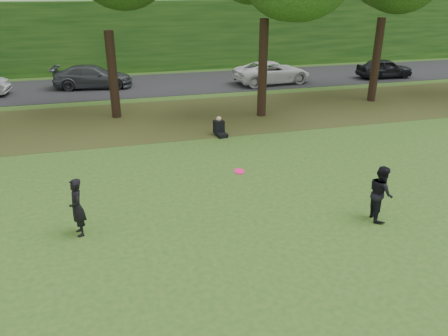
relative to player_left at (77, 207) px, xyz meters
name	(u,v)px	position (x,y,z in m)	size (l,w,h in m)	color
ground	(278,272)	(4.40, -2.90, -0.78)	(120.00, 120.00, 0.00)	#2B5319
leaf_litter	(180,117)	(4.40, 10.10, -0.78)	(60.00, 7.00, 0.01)	#423317
street	(159,84)	(4.40, 18.10, -0.77)	(70.00, 7.00, 0.02)	black
far_hedge	(147,35)	(4.40, 24.10, 1.72)	(70.00, 3.00, 5.00)	#154313
player_left	(77,207)	(0.00, 0.00, 0.00)	(0.57, 0.38, 1.57)	black
player_right	(381,193)	(8.01, -1.32, 0.00)	(0.77, 0.60, 1.58)	black
parked_cars	(128,78)	(2.38, 17.00, -0.06)	(37.71, 4.34, 1.47)	black
frisbee	(239,171)	(4.18, -0.53, 0.76)	(0.30, 0.30, 0.08)	#FF156C
seated_person	(220,128)	(5.59, 6.91, -0.47)	(0.52, 0.78, 0.83)	black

